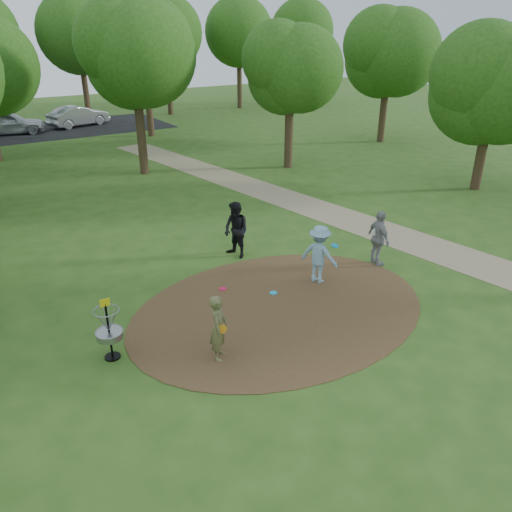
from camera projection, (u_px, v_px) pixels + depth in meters
ground at (280, 309)px, 13.45m from camera, size 100.00×100.00×0.00m
dirt_clearing at (280, 308)px, 13.45m from camera, size 8.40×8.40×0.02m
footpath at (394, 235)px, 18.17m from camera, size 7.55×39.89×0.01m
parking_lot at (71, 128)px, 37.35m from camera, size 14.00×8.00×0.01m
player_observer_with_disc at (219, 327)px, 11.15m from camera, size 0.66×0.70×1.60m
player_throwing_with_disc at (319, 254)px, 14.53m from camera, size 1.22×1.31×1.77m
player_walking_with_disc at (236, 230)px, 16.13m from camera, size 0.88×1.04×1.86m
player_waiting_with_disc at (379, 238)px, 15.57m from camera, size 0.67×1.13×1.81m
disc_ground_cyan at (273, 293)px, 14.19m from camera, size 0.22×0.22×0.02m
disc_ground_red at (223, 289)px, 14.41m from camera, size 0.22×0.22×0.02m
car_left at (9, 123)px, 34.90m from camera, size 4.87×2.76×1.56m
car_right at (79, 116)px, 37.81m from camera, size 4.84×2.91×1.51m
disc_golf_basket at (108, 325)px, 11.10m from camera, size 0.63×0.63×1.54m
tree_ring at (186, 79)px, 19.86m from camera, size 36.85×44.89×8.56m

